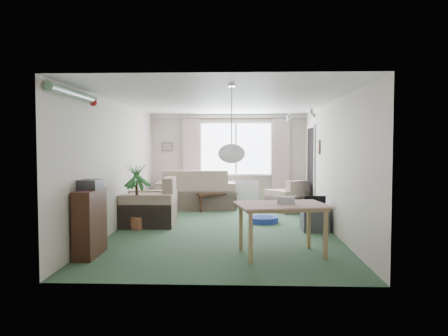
{
  "coord_description": "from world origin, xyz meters",
  "views": [
    {
      "loc": [
        0.32,
        -8.13,
        1.59
      ],
      "look_at": [
        0.0,
        0.3,
        1.15
      ],
      "focal_mm": 35.0,
      "sensor_mm": 36.0,
      "label": 1
    }
  ],
  "objects_px": {
    "coffee_table": "(215,201)",
    "pet_bed": "(263,220)",
    "sofa": "(196,189)",
    "houseplant": "(137,196)",
    "armchair_corner": "(288,195)",
    "armchair_left": "(149,201)",
    "bookshelf": "(90,223)",
    "tv_cube": "(315,218)",
    "dining_table": "(282,230)"
  },
  "relations": [
    {
      "from": "armchair_corner",
      "to": "tv_cube",
      "type": "xyz_separation_m",
      "value": [
        0.22,
        -2.43,
        -0.14
      ]
    },
    {
      "from": "armchair_left",
      "to": "pet_bed",
      "type": "bearing_deg",
      "value": 95.6
    },
    {
      "from": "coffee_table",
      "to": "pet_bed",
      "type": "relative_size",
      "value": 1.6
    },
    {
      "from": "coffee_table",
      "to": "dining_table",
      "type": "xyz_separation_m",
      "value": [
        1.21,
        -4.34,
        0.15
      ]
    },
    {
      "from": "armchair_left",
      "to": "tv_cube",
      "type": "distance_m",
      "value": 3.25
    },
    {
      "from": "sofa",
      "to": "tv_cube",
      "type": "xyz_separation_m",
      "value": [
        2.5,
        -2.78,
        -0.25
      ]
    },
    {
      "from": "sofa",
      "to": "tv_cube",
      "type": "relative_size",
      "value": 3.73
    },
    {
      "from": "armchair_corner",
      "to": "coffee_table",
      "type": "height_order",
      "value": "armchair_corner"
    },
    {
      "from": "sofa",
      "to": "houseplant",
      "type": "height_order",
      "value": "houseplant"
    },
    {
      "from": "sofa",
      "to": "tv_cube",
      "type": "bearing_deg",
      "value": 128.29
    },
    {
      "from": "armchair_corner",
      "to": "tv_cube",
      "type": "relative_size",
      "value": 1.62
    },
    {
      "from": "sofa",
      "to": "armchair_left",
      "type": "xyz_separation_m",
      "value": [
        -0.7,
        -2.29,
        -0.01
      ]
    },
    {
      "from": "sofa",
      "to": "bookshelf",
      "type": "bearing_deg",
      "value": 73.95
    },
    {
      "from": "sofa",
      "to": "houseplant",
      "type": "bearing_deg",
      "value": 69.36
    },
    {
      "from": "sofa",
      "to": "houseplant",
      "type": "distance_m",
      "value": 2.88
    },
    {
      "from": "sofa",
      "to": "armchair_left",
      "type": "height_order",
      "value": "sofa"
    },
    {
      "from": "armchair_corner",
      "to": "tv_cube",
      "type": "distance_m",
      "value": 2.44
    },
    {
      "from": "coffee_table",
      "to": "houseplant",
      "type": "height_order",
      "value": "houseplant"
    },
    {
      "from": "coffee_table",
      "to": "pet_bed",
      "type": "xyz_separation_m",
      "value": [
        1.09,
        -1.68,
        -0.16
      ]
    },
    {
      "from": "bookshelf",
      "to": "pet_bed",
      "type": "relative_size",
      "value": 1.58
    },
    {
      "from": "armchair_corner",
      "to": "dining_table",
      "type": "xyz_separation_m",
      "value": [
        -0.56,
        -4.27,
        -0.01
      ]
    },
    {
      "from": "dining_table",
      "to": "armchair_corner",
      "type": "bearing_deg",
      "value": 82.52
    },
    {
      "from": "armchair_left",
      "to": "pet_bed",
      "type": "distance_m",
      "value": 2.35
    },
    {
      "from": "armchair_left",
      "to": "armchair_corner",
      "type": "bearing_deg",
      "value": 120.58
    },
    {
      "from": "houseplant",
      "to": "dining_table",
      "type": "bearing_deg",
      "value": -36.09
    },
    {
      "from": "armchair_corner",
      "to": "sofa",
      "type": "bearing_deg",
      "value": -41.14
    },
    {
      "from": "houseplant",
      "to": "armchair_corner",
      "type": "bearing_deg",
      "value": 37.64
    },
    {
      "from": "coffee_table",
      "to": "pet_bed",
      "type": "bearing_deg",
      "value": -57.17
    },
    {
      "from": "armchair_left",
      "to": "houseplant",
      "type": "bearing_deg",
      "value": -19.35
    },
    {
      "from": "armchair_left",
      "to": "bookshelf",
      "type": "height_order",
      "value": "bookshelf"
    },
    {
      "from": "bookshelf",
      "to": "tv_cube",
      "type": "distance_m",
      "value": 4.06
    },
    {
      "from": "sofa",
      "to": "pet_bed",
      "type": "height_order",
      "value": "sofa"
    },
    {
      "from": "sofa",
      "to": "armchair_left",
      "type": "bearing_deg",
      "value": 69.35
    },
    {
      "from": "armchair_left",
      "to": "tv_cube",
      "type": "relative_size",
      "value": 2.04
    },
    {
      "from": "bookshelf",
      "to": "tv_cube",
      "type": "height_order",
      "value": "bookshelf"
    },
    {
      "from": "houseplant",
      "to": "coffee_table",
      "type": "bearing_deg",
      "value": 61.45
    },
    {
      "from": "coffee_table",
      "to": "pet_bed",
      "type": "distance_m",
      "value": 2.01
    },
    {
      "from": "bookshelf",
      "to": "houseplant",
      "type": "relative_size",
      "value": 0.75
    },
    {
      "from": "bookshelf",
      "to": "dining_table",
      "type": "bearing_deg",
      "value": 1.99
    },
    {
      "from": "armchair_corner",
      "to": "armchair_left",
      "type": "bearing_deg",
      "value": 0.73
    },
    {
      "from": "bookshelf",
      "to": "pet_bed",
      "type": "xyz_separation_m",
      "value": [
        2.63,
        2.79,
        -0.42
      ]
    },
    {
      "from": "dining_table",
      "to": "sofa",
      "type": "bearing_deg",
      "value": 110.41
    },
    {
      "from": "armchair_left",
      "to": "coffee_table",
      "type": "xyz_separation_m",
      "value": [
        1.21,
        2.01,
        -0.26
      ]
    },
    {
      "from": "dining_table",
      "to": "armchair_left",
      "type": "bearing_deg",
      "value": 136.05
    },
    {
      "from": "armchair_corner",
      "to": "dining_table",
      "type": "bearing_deg",
      "value": 50.17
    },
    {
      "from": "coffee_table",
      "to": "armchair_corner",
      "type": "bearing_deg",
      "value": -2.36
    },
    {
      "from": "armchair_corner",
      "to": "bookshelf",
      "type": "bearing_deg",
      "value": 20.64
    },
    {
      "from": "armchair_corner",
      "to": "houseplant",
      "type": "height_order",
      "value": "houseplant"
    },
    {
      "from": "coffee_table",
      "to": "bookshelf",
      "type": "xyz_separation_m",
      "value": [
        -1.55,
        -4.47,
        0.26
      ]
    },
    {
      "from": "tv_cube",
      "to": "armchair_corner",
      "type": "bearing_deg",
      "value": 94.78
    }
  ]
}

